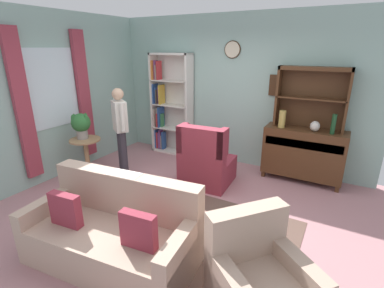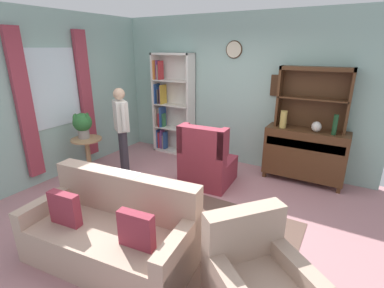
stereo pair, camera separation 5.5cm
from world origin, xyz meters
TOP-DOWN VIEW (x-y plane):
  - ground_plane at (0.00, 0.00)m, footprint 5.40×4.60m
  - wall_back at (0.00, 2.13)m, footprint 5.00×0.09m
  - wall_left at (-2.52, 0.00)m, footprint 0.16×4.20m
  - area_rug at (0.20, -0.30)m, footprint 2.92×1.69m
  - bookshelf at (-1.44, 1.95)m, footprint 0.90×0.30m
  - sideboard at (1.34, 1.86)m, footprint 1.30×0.45m
  - sideboard_hutch at (1.34, 1.97)m, footprint 1.10×0.26m
  - vase_tall at (0.95, 1.78)m, footprint 0.11×0.11m
  - vase_round at (1.47, 1.79)m, footprint 0.15×0.15m
  - bottle_wine at (1.73, 1.77)m, footprint 0.07×0.07m
  - couch_floral at (-0.09, -1.18)m, footprint 1.88×1.04m
  - armchair_floral at (1.47, -1.05)m, footprint 1.08×1.08m
  - wingback_chair at (-0.03, 0.90)m, footprint 0.83×0.85m
  - plant_stand at (-2.00, 0.15)m, footprint 0.52×0.52m
  - potted_plant_large at (-2.06, 0.16)m, footprint 0.32×0.32m
  - person_reading at (-1.53, 0.55)m, footprint 0.48×0.36m
  - coffee_table at (0.01, -0.29)m, footprint 0.80×0.50m
  - book_stack at (0.14, -0.23)m, footprint 0.22×0.13m

SIDE VIEW (x-z plane):
  - ground_plane at x=0.00m, z-range -0.02..0.00m
  - area_rug at x=0.20m, z-range 0.00..0.01m
  - armchair_floral at x=1.47m, z-range -0.15..0.73m
  - couch_floral at x=-0.09m, z-range -0.14..0.76m
  - coffee_table at x=0.01m, z-range 0.14..0.56m
  - wingback_chair at x=-0.03m, z-range -0.14..0.91m
  - plant_stand at x=-2.00m, z-range 0.08..0.78m
  - book_stack at x=0.14m, z-range 0.42..0.51m
  - sideboard at x=1.34m, z-range 0.05..0.97m
  - person_reading at x=-1.53m, z-range 0.13..1.69m
  - potted_plant_large at x=-2.06m, z-range 0.74..1.18m
  - vase_round at x=1.47m, z-range 0.92..1.09m
  - bookshelf at x=-1.44m, z-range -0.03..2.07m
  - vase_tall at x=0.95m, z-range 0.92..1.21m
  - bottle_wine at x=1.73m, z-range 0.92..1.24m
  - wall_left at x=-2.52m, z-range 0.00..2.80m
  - wall_back at x=0.00m, z-range 0.00..2.80m
  - sideboard_hutch at x=1.34m, z-range 1.06..2.06m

